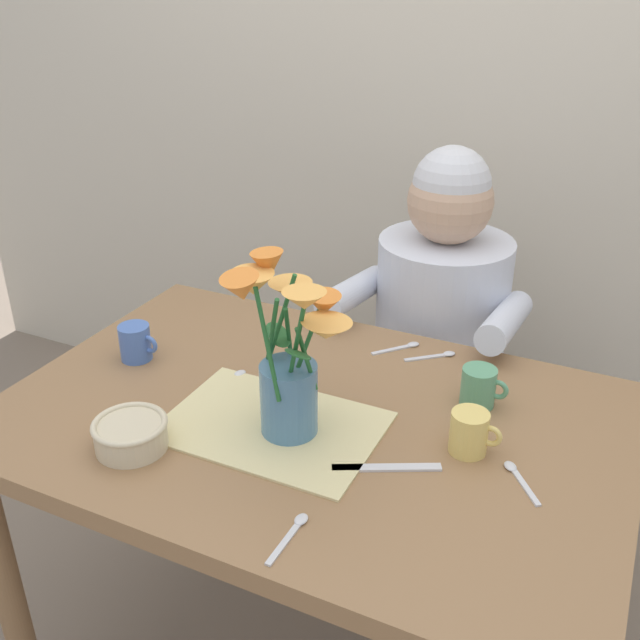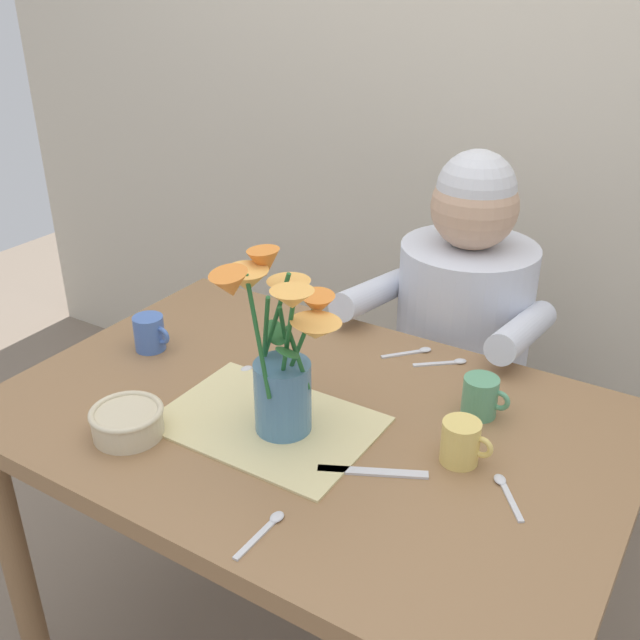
# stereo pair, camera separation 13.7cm
# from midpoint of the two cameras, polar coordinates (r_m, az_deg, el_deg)

# --- Properties ---
(wood_panel_backdrop) EXTENTS (4.00, 0.10, 2.50)m
(wood_panel_backdrop) POSITION_cam_midpoint_polar(r_m,az_deg,el_deg) (2.17, 10.26, 18.78)
(wood_panel_backdrop) COLOR beige
(wood_panel_backdrop) RESTS_ON ground_plane
(dining_table) EXTENTS (1.20, 0.80, 0.74)m
(dining_table) POSITION_cam_midpoint_polar(r_m,az_deg,el_deg) (1.48, -3.47, -10.53)
(dining_table) COLOR olive
(dining_table) RESTS_ON ground_plane
(seated_person) EXTENTS (0.45, 0.47, 1.14)m
(seated_person) POSITION_cam_midpoint_polar(r_m,az_deg,el_deg) (1.97, 7.19, -3.09)
(seated_person) COLOR #4C4C56
(seated_person) RESTS_ON ground_plane
(striped_placemat) EXTENTS (0.40, 0.28, 0.00)m
(striped_placemat) POSITION_cam_midpoint_polar(r_m,az_deg,el_deg) (1.39, -6.61, -8.32)
(striped_placemat) COLOR beige
(striped_placemat) RESTS_ON dining_table
(flower_vase) EXTENTS (0.25, 0.25, 0.35)m
(flower_vase) POSITION_cam_midpoint_polar(r_m,az_deg,el_deg) (1.28, -5.62, -2.64)
(flower_vase) COLOR teal
(flower_vase) RESTS_ON dining_table
(ceramic_bowl) EXTENTS (0.14, 0.14, 0.06)m
(ceramic_bowl) POSITION_cam_midpoint_polar(r_m,az_deg,el_deg) (1.37, -17.44, -8.56)
(ceramic_bowl) COLOR beige
(ceramic_bowl) RESTS_ON dining_table
(dinner_knife) EXTENTS (0.18, 0.10, 0.00)m
(dinner_knife) POSITION_cam_midpoint_polar(r_m,az_deg,el_deg) (1.28, 2.15, -11.60)
(dinner_knife) COLOR silver
(dinner_knife) RESTS_ON dining_table
(ceramic_mug) EXTENTS (0.09, 0.07, 0.08)m
(ceramic_mug) POSITION_cam_midpoint_polar(r_m,az_deg,el_deg) (1.44, 9.73, -5.29)
(ceramic_mug) COLOR #569970
(ceramic_mug) RESTS_ON dining_table
(tea_cup) EXTENTS (0.09, 0.07, 0.08)m
(tea_cup) POSITION_cam_midpoint_polar(r_m,az_deg,el_deg) (1.31, 8.74, -8.81)
(tea_cup) COLOR #E5C666
(tea_cup) RESTS_ON dining_table
(coffee_cup) EXTENTS (0.09, 0.07, 0.08)m
(coffee_cup) POSITION_cam_midpoint_polar(r_m,az_deg,el_deg) (1.65, -16.57, -1.76)
(coffee_cup) COLOR #476BB7
(coffee_cup) RESTS_ON dining_table
(spoon_0) EXTENTS (0.09, 0.10, 0.01)m
(spoon_0) POSITION_cam_midpoint_polar(r_m,az_deg,el_deg) (1.64, 4.19, -2.18)
(spoon_0) COLOR silver
(spoon_0) RESTS_ON dining_table
(spoon_1) EXTENTS (0.02, 0.12, 0.01)m
(spoon_1) POSITION_cam_midpoint_polar(r_m,az_deg,el_deg) (1.17, -5.60, -16.21)
(spoon_1) COLOR silver
(spoon_1) RESTS_ON dining_table
(spoon_2) EXTENTS (0.10, 0.09, 0.01)m
(spoon_2) POSITION_cam_midpoint_polar(r_m,az_deg,el_deg) (1.62, 6.88, -2.85)
(spoon_2) COLOR silver
(spoon_2) RESTS_ON dining_table
(spoon_3) EXTENTS (0.08, 0.10, 0.01)m
(spoon_3) POSITION_cam_midpoint_polar(r_m,az_deg,el_deg) (1.29, 12.26, -11.87)
(spoon_3) COLOR silver
(spoon_3) RESTS_ON dining_table
(spoon_4) EXTENTS (0.05, 0.12, 0.01)m
(spoon_4) POSITION_cam_midpoint_polar(r_m,az_deg,el_deg) (1.54, -9.54, -4.61)
(spoon_4) COLOR silver
(spoon_4) RESTS_ON dining_table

